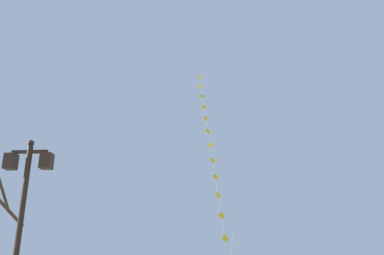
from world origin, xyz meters
TOP-DOWN VIEW (x-y plane):
  - twin_lantern_lamp_post at (-3.27, 8.65)m, footprint 1.21×0.28m
  - kite_train at (1.11, 29.69)m, footprint 2.61×13.20m

SIDE VIEW (x-z plane):
  - twin_lantern_lamp_post at x=-3.27m, z-range 0.92..5.76m
  - kite_train at x=1.11m, z-range 0.77..20.74m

